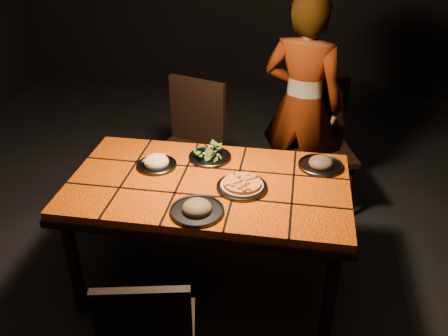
% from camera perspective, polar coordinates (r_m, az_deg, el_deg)
% --- Properties ---
extents(room_shell, '(6.04, 7.04, 3.08)m').
position_cam_1_polar(room_shell, '(2.41, -2.17, 13.71)').
color(room_shell, black).
rests_on(room_shell, ground).
extents(dining_table, '(1.62, 0.92, 0.75)m').
position_cam_1_polar(dining_table, '(2.76, -1.84, -3.00)').
color(dining_table, '#FF5A08').
rests_on(dining_table, ground).
extents(chair_near, '(0.46, 0.46, 0.87)m').
position_cam_1_polar(chair_near, '(2.24, -8.97, -19.31)').
color(chair_near, black).
rests_on(chair_near, ground).
extents(chair_far_left, '(0.58, 0.58, 1.02)m').
position_cam_1_polar(chair_far_left, '(3.57, -4.06, 3.49)').
color(chair_far_left, black).
rests_on(chair_far_left, ground).
extents(chair_far_right, '(0.56, 0.56, 1.00)m').
position_cam_1_polar(chair_far_right, '(3.68, 11.34, 3.67)').
color(chair_far_right, black).
rests_on(chair_far_right, ground).
extents(diner, '(0.68, 0.54, 1.65)m').
position_cam_1_polar(diner, '(3.56, 9.38, 7.41)').
color(diner, brown).
rests_on(diner, ground).
extents(plate_pizza, '(0.34, 0.34, 0.04)m').
position_cam_1_polar(plate_pizza, '(2.65, 2.17, -2.14)').
color(plate_pizza, '#38393D').
rests_on(plate_pizza, dining_table).
extents(plate_pasta, '(0.24, 0.24, 0.08)m').
position_cam_1_polar(plate_pasta, '(2.89, -8.12, 0.58)').
color(plate_pasta, '#38393D').
rests_on(plate_pasta, dining_table).
extents(plate_salad, '(0.27, 0.27, 0.07)m').
position_cam_1_polar(plate_salad, '(2.94, -1.70, 1.62)').
color(plate_salad, '#38393D').
rests_on(plate_salad, dining_table).
extents(plate_mushroom_a, '(0.29, 0.29, 0.09)m').
position_cam_1_polar(plate_mushroom_a, '(2.46, -3.27, -4.87)').
color(plate_mushroom_a, '#38393D').
rests_on(plate_mushroom_a, dining_table).
extents(plate_mushroom_b, '(0.27, 0.27, 0.09)m').
position_cam_1_polar(plate_mushroom_b, '(2.91, 11.57, 0.56)').
color(plate_mushroom_b, '#38393D').
rests_on(plate_mushroom_b, dining_table).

